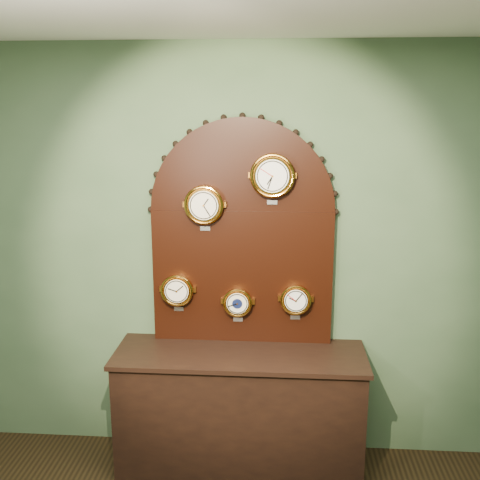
# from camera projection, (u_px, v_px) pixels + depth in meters

# --- Properties ---
(wall_back) EXTENTS (4.00, 0.00, 4.00)m
(wall_back) POSITION_uv_depth(u_px,v_px,m) (243.00, 257.00, 3.82)
(wall_back) COLOR #476243
(wall_back) RESTS_ON ground
(shop_counter) EXTENTS (1.60, 0.50, 0.80)m
(shop_counter) POSITION_uv_depth(u_px,v_px,m) (240.00, 412.00, 3.79)
(shop_counter) COLOR black
(shop_counter) RESTS_ON ground_plane
(display_board) EXTENTS (1.26, 0.06, 1.53)m
(display_board) POSITION_uv_depth(u_px,v_px,m) (242.00, 226.00, 3.72)
(display_board) COLOR black
(display_board) RESTS_ON shop_counter
(roman_clock) EXTENTS (0.25, 0.08, 0.30)m
(roman_clock) POSITION_uv_depth(u_px,v_px,m) (204.00, 205.00, 3.64)
(roman_clock) COLOR orange
(roman_clock) RESTS_ON display_board
(arabic_clock) EXTENTS (0.28, 0.08, 0.33)m
(arabic_clock) POSITION_uv_depth(u_px,v_px,m) (272.00, 176.00, 3.56)
(arabic_clock) COLOR orange
(arabic_clock) RESTS_ON display_board
(hygrometer) EXTENTS (0.22, 0.08, 0.27)m
(hygrometer) POSITION_uv_depth(u_px,v_px,m) (177.00, 290.00, 3.78)
(hygrometer) COLOR orange
(hygrometer) RESTS_ON display_board
(barometer) EXTENTS (0.20, 0.08, 0.25)m
(barometer) POSITION_uv_depth(u_px,v_px,m) (238.00, 302.00, 3.77)
(barometer) COLOR orange
(barometer) RESTS_ON display_board
(tide_clock) EXTENTS (0.20, 0.08, 0.25)m
(tide_clock) POSITION_uv_depth(u_px,v_px,m) (296.00, 299.00, 3.74)
(tide_clock) COLOR orange
(tide_clock) RESTS_ON display_board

